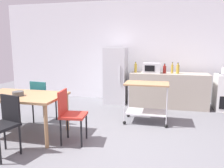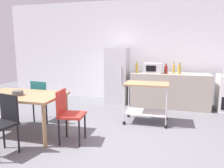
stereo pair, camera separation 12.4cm
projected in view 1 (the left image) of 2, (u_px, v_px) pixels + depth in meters
The scene contains 15 objects.
ground_plane at pixel (113, 144), 3.67m from camera, with size 12.00×12.00×0.00m, color slate.
back_wall at pixel (138, 51), 6.49m from camera, with size 8.40×0.12×2.90m, color white.
kitchen_counter at pixel (168, 90), 5.88m from camera, with size 2.00×0.64×0.90m, color #A89E8E.
dining_table at pixel (22, 99), 3.96m from camera, with size 1.50×0.90×0.75m.
chair_black at pixel (5, 121), 3.24m from camera, with size 0.48×0.48×0.89m.
chair_red at pixel (70, 112), 3.68m from camera, with size 0.44×0.44×0.89m.
chair_teal at pixel (42, 98), 4.65m from camera, with size 0.45×0.45×0.89m.
refrigerator at pixel (116, 76), 6.25m from camera, with size 0.60×0.63×1.55m.
kitchen_cart at pixel (146, 96), 4.65m from camera, with size 0.91×0.57×0.85m.
bottle_sesame_oil at pixel (136, 68), 5.92m from camera, with size 0.07×0.07×0.29m.
microwave at pixel (152, 68), 5.88m from camera, with size 0.46×0.35×0.26m.
bottle_vinegar at pixel (165, 69), 5.74m from camera, with size 0.08×0.08×0.25m.
bottle_soy_sauce at pixel (172, 69), 5.74m from camera, with size 0.06×0.06×0.29m.
bottle_wine at pixel (178, 69), 5.69m from camera, with size 0.08×0.08×0.28m.
fruit_bowl at pixel (18, 94), 3.86m from camera, with size 0.19×0.19×0.08m, color #4C4C4C.
Camera 1 is at (0.78, -3.35, 1.61)m, focal length 35.53 mm.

